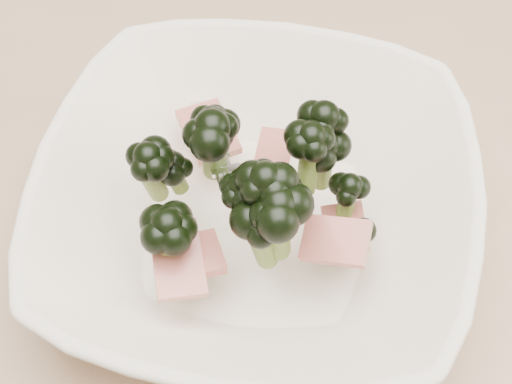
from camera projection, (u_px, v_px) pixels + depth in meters
dining_table at (347, 304)px, 0.59m from camera, size 1.20×0.80×0.75m
broccoli_dish at (256, 201)px, 0.48m from camera, size 0.38×0.38×0.12m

